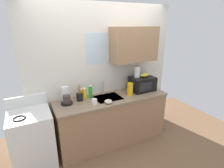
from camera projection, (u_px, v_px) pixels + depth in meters
kitchen_wall_assembly at (109, 68)px, 3.31m from camera, size 2.81×0.42×2.50m
counter_unit at (112, 119)px, 3.30m from camera, size 2.04×0.63×0.90m
sink_faucet at (103, 87)px, 3.29m from camera, size 0.03×0.03×0.24m
stove_range at (33, 139)px, 2.72m from camera, size 0.60×0.60×1.08m
microwave at (142, 84)px, 3.44m from camera, size 0.46×0.35×0.27m
banana_bunch at (145, 75)px, 3.41m from camera, size 0.20×0.11×0.07m
paper_towel_roll at (137, 72)px, 3.37m from camera, size 0.11×0.11×0.22m
coffee_maker at (66, 98)px, 2.88m from camera, size 0.19×0.21×0.28m
dish_soap_bottle_green at (90, 91)px, 3.10m from camera, size 0.06×0.06×0.25m
dish_soap_bottle_yellow at (85, 93)px, 3.09m from camera, size 0.07×0.07×0.21m
dish_soap_bottle_orange at (81, 94)px, 3.05m from camera, size 0.06×0.06×0.21m
cereal_canister at (130, 89)px, 3.22m from camera, size 0.10×0.10×0.23m
mug_white at (94, 102)px, 2.86m from camera, size 0.08×0.08×0.09m
utensil_crock at (80, 97)px, 3.00m from camera, size 0.11×0.11×0.29m
small_bowl at (108, 101)px, 2.91m from camera, size 0.13×0.13×0.06m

